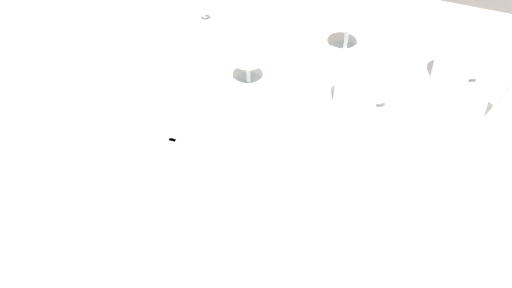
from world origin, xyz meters
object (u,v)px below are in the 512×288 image
fork_outer (158,165)px  coffee_cup_left (454,66)px  coffee_cup_right (357,90)px  spoon_dessert (360,210)px  dinner_plate (232,194)px  wine_glass_centre (350,10)px  spoon_soup (341,206)px  coffee_cup_far (184,4)px  wine_glass_left (248,49)px  dinner_knife (316,218)px

fork_outer → coffee_cup_left: 0.64m
coffee_cup_left → coffee_cup_right: (-0.17, -0.15, 0.00)m
spoon_dessert → dinner_plate: bearing=-166.8°
fork_outer → wine_glass_centre: wine_glass_centre is taller
spoon_soup → coffee_cup_far: 0.65m
wine_glass_left → coffee_cup_right: bearing=2.1°
fork_outer → coffee_cup_right: bearing=43.5°
fork_outer → dinner_knife: bearing=-2.6°
coffee_cup_right → wine_glass_left: size_ratio=0.81×
spoon_soup → coffee_cup_right: bearing=98.6°
spoon_soup → spoon_dessert: size_ratio=1.01×
fork_outer → coffee_cup_left: size_ratio=2.25×
coffee_cup_right → wine_glass_left: wine_glass_left is taller
dinner_plate → wine_glass_centre: wine_glass_centre is taller
fork_outer → coffee_cup_right: (0.30, 0.29, 0.04)m
coffee_cup_far → coffee_cup_left: bearing=-1.0°
dinner_plate → wine_glass_left: 0.32m
spoon_dessert → wine_glass_centre: bearing=107.9°
spoon_dessert → wine_glass_centre: 0.46m
spoon_dessert → coffee_cup_right: (-0.07, 0.26, 0.04)m
spoon_soup → coffee_cup_left: size_ratio=2.24×
dinner_plate → fork_outer: 0.16m
coffee_cup_left → wine_glass_left: bearing=-158.9°
spoon_soup → coffee_cup_far: coffee_cup_far is taller
dinner_knife → spoon_dessert: (0.06, 0.04, 0.00)m
spoon_soup → coffee_cup_far: (-0.49, 0.42, 0.04)m
dinner_knife → spoon_dessert: size_ratio=0.97×
fork_outer → wine_glass_centre: 0.53m
fork_outer → wine_glass_centre: size_ratio=1.51×
dinner_plate → spoon_dessert: 0.22m
spoon_dessert → wine_glass_left: (-0.30, 0.25, 0.09)m
spoon_soup → wine_glass_left: bearing=136.8°
dinner_plate → dinner_knife: bearing=2.5°
coffee_cup_right → wine_glass_left: 0.23m
wine_glass_centre → coffee_cup_far: bearing=-177.3°
coffee_cup_left → coffee_cup_right: bearing=-139.4°
spoon_dessert → coffee_cup_far: 0.67m
wine_glass_left → spoon_soup: bearing=-43.2°
coffee_cup_far → spoon_soup: bearing=-40.3°
dinner_knife → coffee_cup_right: coffee_cup_right is taller
coffee_cup_right → dinner_plate: bearing=-115.3°
dinner_knife → coffee_cup_right: 0.30m
dinner_plate → coffee_cup_far: coffee_cup_far is taller
wine_glass_left → dinner_plate: bearing=-74.3°
wine_glass_left → coffee_cup_far: bearing=143.6°
spoon_soup → coffee_cup_far: bearing=139.7°
coffee_cup_right → wine_glass_left: (-0.23, -0.01, 0.05)m
dinner_plate → coffee_cup_left: (0.31, 0.45, 0.03)m
dinner_knife → wine_glass_left: (-0.24, 0.29, 0.09)m
spoon_soup → wine_glass_left: wine_glass_left is taller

